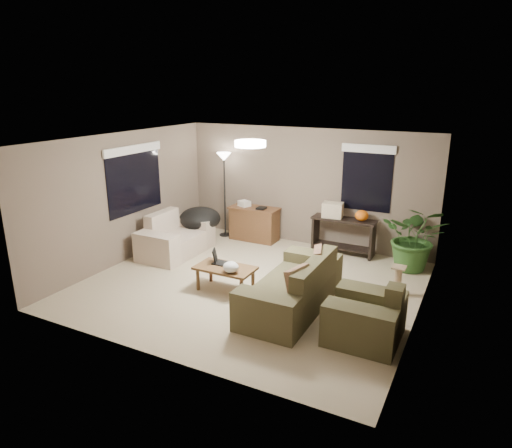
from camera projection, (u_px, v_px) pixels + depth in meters
The scene contains 20 objects.
room_shell at pixel (251, 216), 7.59m from camera, with size 5.50×5.50×5.50m.
main_sofa at pixel (294, 290), 7.05m from camera, with size 0.95×2.20×0.85m.
throw_pillows at pixel (311, 272), 6.84m from camera, with size 0.36×1.40×0.47m.
loveseat at pixel (175, 239), 9.36m from camera, with size 0.90×1.60×0.85m.
armchair at pixel (366, 318), 6.19m from camera, with size 0.95×1.00×0.85m.
coffee_table at pixel (225, 270), 7.64m from camera, with size 1.00×0.55×0.42m.
laptop at pixel (220, 260), 7.76m from camera, with size 0.40×0.24×0.24m.
plastic_bag at pixel (231, 267), 7.38m from camera, with size 0.26×0.24×0.18m, color white.
desk at pixel (254, 224), 10.16m from camera, with size 1.10×0.50×0.75m.
desk_papers at pixel (248, 204), 10.09m from camera, with size 0.70×0.31×0.12m.
console_table at pixel (343, 233), 9.30m from camera, with size 1.30×0.40×0.75m.
pumpkin at pixel (362, 216), 9.02m from camera, with size 0.26×0.26×0.22m, color orange.
cardboard_box at pixel (333, 210), 9.27m from camera, with size 0.40×0.30×0.30m, color beige.
papasan_chair at pixel (200, 222), 9.94m from camera, with size 1.19×1.19×0.80m.
floor_lamp at pixel (224, 167), 10.11m from camera, with size 0.32×0.32×1.91m.
ceiling_fixture at pixel (250, 144), 7.24m from camera, with size 0.50×0.50×0.10m, color white.
houseplant at pixel (415, 245), 8.46m from camera, with size 1.14×1.27×0.99m, color #2D5923.
cat_scratching_post at pixel (398, 283), 7.51m from camera, with size 0.32×0.32×0.50m.
window_left at pixel (134, 168), 8.88m from camera, with size 0.05×1.56×1.33m.
window_back at pixel (367, 167), 8.97m from camera, with size 1.06×0.05×1.33m.
Camera 1 is at (3.42, -6.45, 3.33)m, focal length 32.00 mm.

